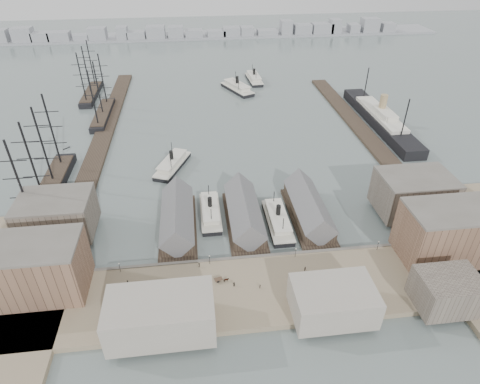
{
  "coord_description": "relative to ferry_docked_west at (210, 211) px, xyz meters",
  "views": [
    {
      "loc": [
        -16.95,
        -108.07,
        99.26
      ],
      "look_at": [
        0.0,
        30.0,
        6.0
      ],
      "focal_mm": 30.0,
      "sensor_mm": 36.0,
      "label": 1
    }
  ],
  "objects": [
    {
      "name": "tram",
      "position": [
        68.15,
        -36.74,
        1.63
      ],
      "size": [
        3.52,
        10.3,
        3.59
      ],
      "rotation": [
        0.0,
        0.0,
        -0.09
      ],
      "color": "black",
      "rests_on": "quay"
    },
    {
      "name": "warehouse_west_front",
      "position": [
        -57.0,
        -35.12,
        8.79
      ],
      "size": [
        32.0,
        18.0,
        18.0
      ],
      "primitive_type": "cube",
      "color": "brown",
      "rests_on": "west_land"
    },
    {
      "name": "far_shore",
      "position": [
        10.93,
        311.02,
        1.7
      ],
      "size": [
        500.0,
        40.0,
        15.72
      ],
      "color": "gray",
      "rests_on": "ground"
    },
    {
      "name": "lamp_post_far_w",
      "position": [
        -32.0,
        -30.12,
        2.51
      ],
      "size": [
        0.44,
        0.44,
        3.92
      ],
      "color": "black",
      "rests_on": "quay"
    },
    {
      "name": "pedestrian_6",
      "position": [
        29.69,
        -37.25,
        0.69
      ],
      "size": [
        0.89,
        1.02,
        1.79
      ],
      "primitive_type": "imported",
      "rotation": [
        0.0,
        0.0,
        1.29
      ],
      "color": "black",
      "rests_on": "quay"
    },
    {
      "name": "pedestrian_1",
      "position": [
        -30.72,
        -46.44,
        0.63
      ],
      "size": [
        1.03,
        0.99,
        1.68
      ],
      "primitive_type": "imported",
      "rotation": [
        0.0,
        0.0,
        0.62
      ],
      "color": "black",
      "rests_on": "quay"
    },
    {
      "name": "ferry_docked_east",
      "position": [
        26.0,
        -9.16,
        0.11
      ],
      "size": [
        8.3,
        27.66,
        9.88
      ],
      "color": "black",
      "rests_on": "ground"
    },
    {
      "name": "street_bldg_west",
      "position": [
        -17.0,
        -55.12,
        5.79
      ],
      "size": [
        30.0,
        16.0,
        12.0
      ],
      "primitive_type": "cube",
      "color": "gray",
      "rests_on": "quay"
    },
    {
      "name": "sailing_ship_far",
      "position": [
        -73.13,
        145.89,
        0.24
      ],
      "size": [
        8.24,
        45.75,
        33.86
      ],
      "color": "black",
      "rests_on": "ground"
    },
    {
      "name": "ferry_open_far",
      "position": [
        42.96,
        164.02,
        0.17
      ],
      "size": [
        10.25,
        28.88,
        10.15
      ],
      "rotation": [
        0.0,
        0.0,
        0.06
      ],
      "color": "black",
      "rests_on": "ground"
    },
    {
      "name": "lamp_post_near_e",
      "position": [
        28.0,
        -30.12,
        2.51
      ],
      "size": [
        0.44,
        0.44,
        3.92
      ],
      "color": "black",
      "rests_on": "quay"
    },
    {
      "name": "ferry_docked_west",
      "position": [
        0.0,
        0.0,
        0.0
      ],
      "size": [
        7.91,
        26.37,
        9.42
      ],
      "color": "black",
      "rests_on": "ground"
    },
    {
      "name": "sailing_ship_near",
      "position": [
        -68.89,
        23.15,
        0.59
      ],
      "size": [
        9.27,
        63.87,
        38.12
      ],
      "color": "black",
      "rests_on": "ground"
    },
    {
      "name": "pedestrian_5",
      "position": [
        13.36,
        -42.99,
        0.59
      ],
      "size": [
        0.65,
        0.71,
        1.58
      ],
      "primitive_type": "imported",
      "rotation": [
        0.0,
        0.0,
        1.06
      ],
      "color": "black",
      "rests_on": "quay"
    },
    {
      "name": "ferry_open_mid",
      "position": [
        27.86,
        144.49,
        0.43
      ],
      "size": [
        21.83,
        32.63,
        11.27
      ],
      "rotation": [
        0.0,
        0.0,
        0.43
      ],
      "color": "black",
      "rests_on": "ground"
    },
    {
      "name": "pedestrian_0",
      "position": [
        -28.92,
        -36.08,
        0.63
      ],
      "size": [
        0.74,
        0.75,
        1.67
      ],
      "primitive_type": "imported",
      "rotation": [
        0.0,
        0.0,
        0.86
      ],
      "color": "black",
      "rests_on": "quay"
    },
    {
      "name": "sailing_ship_mid",
      "position": [
        -59.3,
        108.19,
        0.23
      ],
      "size": [
        8.29,
        47.88,
        34.07
      ],
      "color": "black",
      "rests_on": "ground"
    },
    {
      "name": "ocean_steamer",
      "position": [
        105.0,
        77.54,
        1.69
      ],
      "size": [
        12.39,
        90.51,
        18.1
      ],
      "color": "black",
      "rests_on": "ground"
    },
    {
      "name": "warehouse_west_back",
      "position": [
        -57.0,
        -5.12,
        6.79
      ],
      "size": [
        26.0,
        20.0,
        14.0
      ],
      "primitive_type": "cube",
      "color": "#60564C",
      "rests_on": "west_land"
    },
    {
      "name": "horse_cart_right",
      "position": [
        29.31,
        -47.96,
        0.59
      ],
      "size": [
        4.79,
        3.21,
        1.56
      ],
      "rotation": [
        0.0,
        0.0,
        1.98
      ],
      "color": "black",
      "rests_on": "quay"
    },
    {
      "name": "horse_cart_left",
      "position": [
        -19.61,
        -40.49,
        0.63
      ],
      "size": [
        4.79,
        1.95,
        1.66
      ],
      "rotation": [
        0.0,
        0.0,
        1.45
      ],
      "color": "black",
      "rests_on": "quay"
    },
    {
      "name": "ferry_shed_center",
      "position": [
        13.0,
        -6.24,
        2.43
      ],
      "size": [
        14.0,
        42.0,
        12.6
      ],
      "color": "#2D231C",
      "rests_on": "ground"
    },
    {
      "name": "lamp_post_near_w",
      "position": [
        -2.0,
        -30.12,
        2.51
      ],
      "size": [
        0.44,
        0.44,
        3.92
      ],
      "color": "black",
      "rests_on": "quay"
    },
    {
      "name": "pedestrian_2",
      "position": [
        -5.64,
        -31.12,
        0.65
      ],
      "size": [
        0.82,
        1.2,
        1.72
      ],
      "primitive_type": "imported",
      "rotation": [
        0.0,
        0.0,
        4.54
      ],
      "color": "black",
      "rests_on": "quay"
    },
    {
      "name": "street_bldg_center",
      "position": [
        33.0,
        -55.12,
        4.79
      ],
      "size": [
        24.0,
        16.0,
        10.0
      ],
      "primitive_type": "cube",
      "color": "gray",
      "rests_on": "quay"
    },
    {
      "name": "ferry_open_near",
      "position": [
        -16.02,
        40.69,
        0.11
      ],
      "size": [
        18.51,
        28.76,
        9.9
      ],
      "rotation": [
        0.0,
        0.0,
        -0.4
      ],
      "color": "black",
      "rests_on": "ground"
    },
    {
      "name": "warehouse_east_back",
      "position": [
        81.0,
        -8.12,
        7.29
      ],
      "size": [
        28.0,
        20.0,
        15.0
      ],
      "primitive_type": "cube",
      "color": "#60564C",
      "rests_on": "east_land"
    },
    {
      "name": "ferry_shed_east",
      "position": [
        39.0,
        -6.24,
        2.43
      ],
      "size": [
        14.0,
        42.0,
        12.6
      ],
      "color": "#2D231C",
      "rests_on": "ground"
    },
    {
      "name": "ground",
      "position": [
        13.0,
        -23.12,
        -2.21
      ],
      "size": [
        900.0,
        900.0,
        0.0
      ],
      "primitive_type": "plane",
      "color": "#556361",
      "rests_on": "ground"
    },
    {
      "name": "horse_cart_center",
      "position": [
        1.92,
        -38.76,
        0.56
      ],
      "size": [
        4.89,
        2.08,
        1.45
      ],
      "rotation": [
        0.0,
        0.0,
        1.77
      ],
      "color": "black",
      "rests_on": "quay"
    },
    {
      "name": "ferry_shed_west",
      "position": [
        -13.0,
        -6.24,
        2.43
      ],
      "size": [
        14.0,
        42.0,
        12.6
      ],
      "color": "#2D231C",
      "rests_on": "ground"
    },
    {
      "name": "warehouse_east_front",
      "position": [
        79.0,
        -35.12,
        9.29
      ],
      "size": [
        30.0,
        18.0,
        19.0
      ],
      "primitive_type": "cube",
      "color": "brown",
      "rests_on": "east_land"
    },
    {
      "name": "east_wharf",
      "position": [
        91.0,
        66.88,
        -1.41
      ],
      "size": [
        10.0,
        180.0,
        1.6
      ],
      "primitive_type": "cube",
      "color": "#2D231C",
      "rests_on": "ground"
    },
    {
      "name": "pedestrian_7",
      "position": [
        38.33,
        -48.41,
        0.66
      ],
      "size": [
        1.15,
        0.69,
        1.74
      ],
      "primitive_type": "imported",
      "rotation": [
        0.0,
        0.0,
        3.1
      ],
      "color": "black",
      "rests_on": "quay"
    },
    {
      "name": "lamp_post_far_e",
      "position": [
        58.0,
        -30.12,
        2.51
      ],
      "size": [
        0.44,
        0.44,
        3.92
      ],
      "color": "black",
      "rests_on": "quay"
    },
    {
      "name": "pedestrian_3",
      "position": [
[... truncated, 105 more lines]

